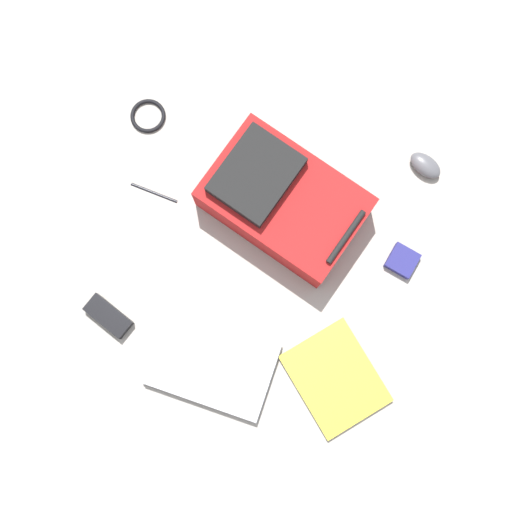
% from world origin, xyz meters
% --- Properties ---
extents(ground_plane, '(3.44, 3.44, 0.00)m').
position_xyz_m(ground_plane, '(0.00, 0.00, 0.00)').
color(ground_plane, gray).
extents(backpack, '(0.31, 0.45, 0.17)m').
position_xyz_m(backpack, '(-0.16, 0.00, 0.08)').
color(backpack, maroon).
rests_on(backpack, ground_plane).
extents(laptop, '(0.30, 0.39, 0.03)m').
position_xyz_m(laptop, '(0.35, 0.08, 0.02)').
color(laptop, '#929296').
rests_on(laptop, ground_plane).
extents(book_comic, '(0.32, 0.34, 0.02)m').
position_xyz_m(book_comic, '(0.19, 0.40, 0.01)').
color(book_comic, silver).
rests_on(book_comic, ground_plane).
extents(computer_mouse, '(0.07, 0.11, 0.04)m').
position_xyz_m(computer_mouse, '(-0.49, 0.31, 0.02)').
color(computer_mouse, '#4C4C51').
rests_on(computer_mouse, ground_plane).
extents(cable_coil, '(0.11, 0.11, 0.01)m').
position_xyz_m(cable_coil, '(-0.18, -0.49, 0.01)').
color(cable_coil, black).
rests_on(cable_coil, ground_plane).
extents(power_brick, '(0.08, 0.14, 0.03)m').
position_xyz_m(power_brick, '(0.39, -0.25, 0.02)').
color(power_brick, black).
rests_on(power_brick, ground_plane).
extents(pen_black, '(0.03, 0.15, 0.01)m').
position_xyz_m(pen_black, '(0.01, -0.35, 0.00)').
color(pen_black, black).
rests_on(pen_black, ground_plane).
extents(earbud_pouch, '(0.08, 0.08, 0.03)m').
position_xyz_m(earbud_pouch, '(-0.20, 0.39, 0.01)').
color(earbud_pouch, navy).
rests_on(earbud_pouch, ground_plane).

